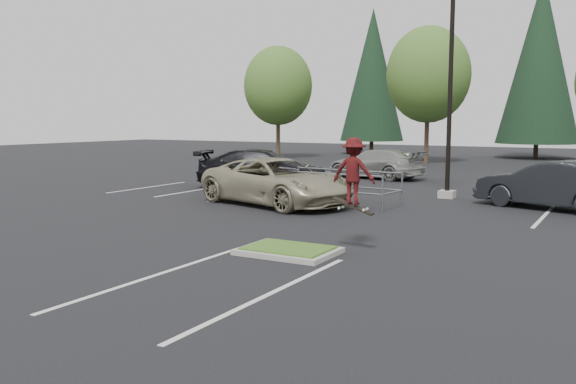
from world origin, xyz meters
The scene contains 14 objects.
ground centered at (0.00, 0.00, 0.00)m, with size 120.00×120.00×0.00m, color black.
grass_median centered at (0.00, 0.00, 0.08)m, with size 2.20×1.60×0.16m.
stall_lines centered at (-1.35, 6.02, 0.00)m, with size 22.62×17.60×0.01m.
light_pole centered at (0.50, 12.00, 4.56)m, with size 0.70×0.60×10.12m.
decid_a centered at (-18.01, 30.03, 5.58)m, with size 5.44×5.44×8.91m.
decid_b centered at (-6.01, 30.53, 6.04)m, with size 5.89×5.89×9.64m.
conif_a centered at (-14.00, 40.00, 7.10)m, with size 5.72×5.72×13.00m.
conif_b centered at (0.00, 40.50, 7.85)m, with size 6.38×6.38×14.50m.
cart_corral centered at (-3.01, 8.05, 0.81)m, with size 4.65×2.03×1.28m.
skateboarder centered at (1.20, 1.00, 1.91)m, with size 1.06×0.66×1.81m.
car_l_tan centered at (-4.50, 7.00, 0.86)m, with size 2.86×6.20×1.72m, color #9C9477.
car_l_black centered at (-8.00, 11.50, 0.88)m, with size 2.47×6.07×1.76m, color black.
car_r_charc centered at (4.50, 10.82, 0.85)m, with size 1.80×5.16×1.70m, color black.
car_far_silver centered at (-5.00, 18.32, 0.78)m, with size 2.19×5.40×1.57m, color #9E9E99.
Camera 1 is at (6.94, -12.21, 3.15)m, focal length 38.00 mm.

